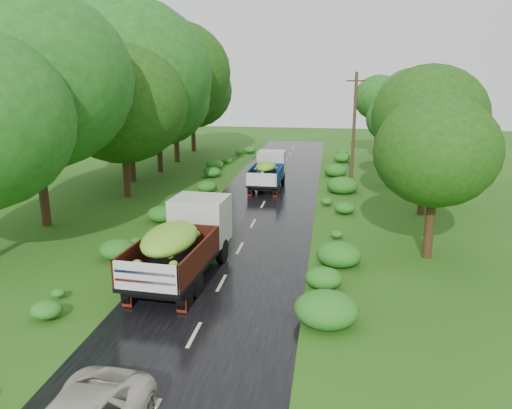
# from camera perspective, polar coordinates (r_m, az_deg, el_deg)

# --- Properties ---
(ground) EXTENTS (120.00, 120.00, 0.00)m
(ground) POSITION_cam_1_polar(r_m,az_deg,el_deg) (16.30, -7.09, -14.60)
(ground) COLOR #224F11
(ground) RESTS_ON ground
(road) EXTENTS (6.50, 80.00, 0.02)m
(road) POSITION_cam_1_polar(r_m,az_deg,el_deg) (20.66, -3.37, -7.84)
(road) COLOR black
(road) RESTS_ON ground
(road_lines) EXTENTS (0.12, 69.60, 0.00)m
(road_lines) POSITION_cam_1_polar(r_m,az_deg,el_deg) (21.56, -2.82, -6.80)
(road_lines) COLOR #BFB78C
(road_lines) RESTS_ON road
(truck_near) EXTENTS (2.81, 6.81, 2.80)m
(truck_near) POSITION_cam_1_polar(r_m,az_deg,el_deg) (19.98, -8.20, -3.95)
(truck_near) COLOR black
(truck_near) RESTS_ON ground
(truck_far) EXTENTS (2.12, 5.69, 2.37)m
(truck_far) POSITION_cam_1_polar(r_m,az_deg,el_deg) (35.08, 1.41, 4.03)
(truck_far) COLOR black
(truck_far) RESTS_ON ground
(utility_pole) EXTENTS (1.34, 0.60, 7.99)m
(utility_pole) POSITION_cam_1_polar(r_m,az_deg,el_deg) (35.66, 11.12, 8.44)
(utility_pole) COLOR #382616
(utility_pole) RESTS_ON ground
(trees_left) EXTENTS (6.10, 35.21, 9.93)m
(trees_left) POSITION_cam_1_polar(r_m,az_deg,el_deg) (36.99, -14.41, 12.74)
(trees_left) COLOR black
(trees_left) RESTS_ON ground
(trees_right) EXTENTS (5.50, 30.10, 7.23)m
(trees_right) POSITION_cam_1_polar(r_m,az_deg,el_deg) (35.61, 17.07, 9.95)
(trees_right) COLOR black
(trees_right) RESTS_ON ground
(shrubs) EXTENTS (11.90, 44.00, 0.70)m
(shrubs) POSITION_cam_1_polar(r_m,az_deg,el_deg) (28.94, 0.27, -0.37)
(shrubs) COLOR #186819
(shrubs) RESTS_ON ground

